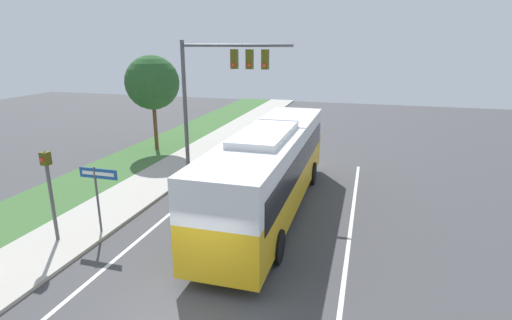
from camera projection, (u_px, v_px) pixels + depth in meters
lane_divider_near at (59, 306)px, 10.59m from camera, size 0.14×30.00×0.01m
bus at (271, 165)px, 16.03m from camera, size 2.65×12.37×3.62m
signal_gantry at (218, 80)px, 19.31m from camera, size 5.58×0.41×6.86m
pedestrian_signal at (49, 183)px, 13.36m from camera, size 0.28×0.34×3.29m
street_sign at (98, 187)px, 14.05m from camera, size 1.50×0.08×2.59m
roadside_tree at (152, 83)px, 24.74m from camera, size 3.34×3.34×5.93m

